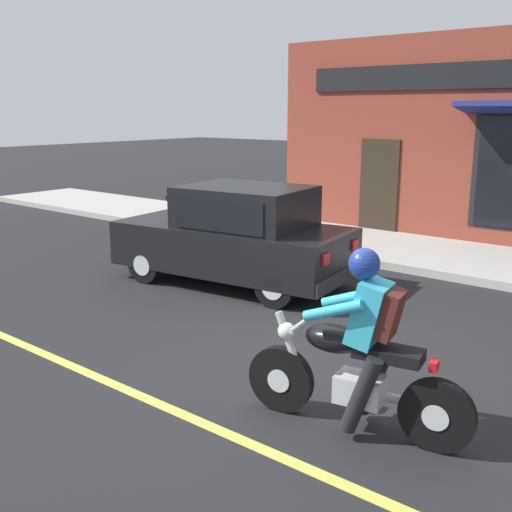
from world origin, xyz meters
name	(u,v)px	position (x,y,z in m)	size (l,w,h in m)	color
ground_plane	(304,356)	(0.00, 0.00, 0.00)	(80.00, 80.00, 0.00)	black
sidewalk_curb	(327,239)	(5.29, 3.00, 0.07)	(2.60, 22.00, 0.14)	#ADAAA3
lane_stripe	(14,340)	(-1.80, 3.00, 0.00)	(0.12, 19.80, 0.01)	#D1C64C
motorcycle_with_rider	(358,357)	(-1.04, -1.24, 0.68)	(0.68, 2.01, 1.62)	black
car_hatchback	(236,237)	(1.75, 2.50, 0.77)	(2.08, 3.95, 1.57)	black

